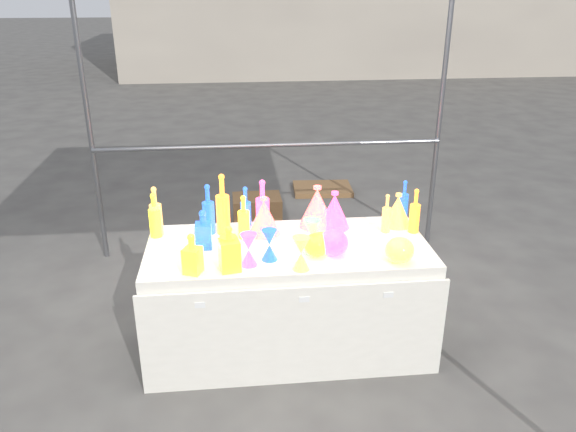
{
  "coord_description": "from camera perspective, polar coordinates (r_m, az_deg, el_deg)",
  "views": [
    {
      "loc": [
        -0.34,
        -3.22,
        2.3
      ],
      "look_at": [
        0.0,
        0.0,
        0.95
      ],
      "focal_mm": 35.0,
      "sensor_mm": 36.0,
      "label": 1
    }
  ],
  "objects": [
    {
      "name": "ground",
      "position": [
        3.97,
        0.0,
        -12.76
      ],
      "size": [
        80.0,
        80.0,
        0.0
      ],
      "primitive_type": "plane",
      "color": "slate",
      "rests_on": "ground"
    },
    {
      "name": "bottle_6",
      "position": [
        3.64,
        -4.52,
        -0.09
      ],
      "size": [
        0.08,
        0.08,
        0.29
      ],
      "primitive_type": null,
      "rotation": [
        0.0,
        0.0,
        0.11
      ],
      "color": "#CD4F13",
      "rests_on": "display_table"
    },
    {
      "name": "hourglass_0",
      "position": [
        3.29,
        -6.04,
        -3.65
      ],
      "size": [
        0.13,
        0.13,
        0.2
      ],
      "primitive_type": null,
      "rotation": [
        0.0,
        0.0,
        0.37
      ],
      "color": "yellow",
      "rests_on": "display_table"
    },
    {
      "name": "bottle_0",
      "position": [
        3.75,
        -13.4,
        0.1
      ],
      "size": [
        0.1,
        0.1,
        0.3
      ],
      "primitive_type": null,
      "rotation": [
        0.0,
        0.0,
        0.37
      ],
      "color": "#CD4F13",
      "rests_on": "display_table"
    },
    {
      "name": "lampshade_3",
      "position": [
        3.91,
        11.08,
        0.67
      ],
      "size": [
        0.24,
        0.24,
        0.23
      ],
      "primitive_type": null,
      "rotation": [
        0.0,
        0.0,
        -0.26
      ],
      "color": "#137864",
      "rests_on": "display_table"
    },
    {
      "name": "hourglass_3",
      "position": [
        3.44,
        2.45,
        -2.09
      ],
      "size": [
        0.14,
        0.14,
        0.22
      ],
      "primitive_type": null,
      "rotation": [
        0.0,
        0.0,
        -0.32
      ],
      "color": "#B023A0",
      "rests_on": "display_table"
    },
    {
      "name": "bottle_7",
      "position": [
        3.77,
        -4.32,
        0.81
      ],
      "size": [
        0.1,
        0.1,
        0.3
      ],
      "primitive_type": null,
      "rotation": [
        0.0,
        0.0,
        0.43
      ],
      "color": "#15783E",
      "rests_on": "display_table"
    },
    {
      "name": "bottle_2",
      "position": [
        3.7,
        -6.66,
        1.21
      ],
      "size": [
        0.1,
        0.1,
        0.42
      ],
      "primitive_type": null,
      "rotation": [
        0.0,
        0.0,
        0.15
      ],
      "color": "yellow",
      "rests_on": "display_table"
    },
    {
      "name": "hourglass_4",
      "position": [
        3.47,
        2.49,
        -2.09
      ],
      "size": [
        0.11,
        0.11,
        0.2
      ],
      "primitive_type": null,
      "rotation": [
        0.0,
        0.0,
        0.12
      ],
      "color": "#CD4F13",
      "rests_on": "display_table"
    },
    {
      "name": "lampshade_0",
      "position": [
        3.7,
        -2.45,
        0.04
      ],
      "size": [
        0.29,
        0.29,
        0.26
      ],
      "primitive_type": null,
      "rotation": [
        0.0,
        0.0,
        -0.4
      ],
      "color": "yellow",
      "rests_on": "display_table"
    },
    {
      "name": "globe_1",
      "position": [
        3.41,
        11.26,
        -3.56
      ],
      "size": [
        0.18,
        0.18,
        0.14
      ],
      "primitive_type": null,
      "rotation": [
        0.0,
        0.0,
        -0.05
      ],
      "color": "#137864",
      "rests_on": "display_table"
    },
    {
      "name": "bottle_3",
      "position": [
        3.74,
        -2.6,
        1.11
      ],
      "size": [
        0.1,
        0.1,
        0.36
      ],
      "primitive_type": null,
      "rotation": [
        0.0,
        0.0,
        0.12
      ],
      "color": "blue",
      "rests_on": "display_table"
    },
    {
      "name": "globe_2",
      "position": [
        3.48,
        3.24,
        -2.8
      ],
      "size": [
        0.19,
        0.19,
        0.12
      ],
      "primitive_type": null,
      "rotation": [
        0.0,
        0.0,
        0.37
      ],
      "color": "yellow",
      "rests_on": "display_table"
    },
    {
      "name": "globe_3",
      "position": [
        3.44,
        4.68,
        -2.86
      ],
      "size": [
        0.24,
        0.24,
        0.15
      ],
      "primitive_type": null,
      "rotation": [
        0.0,
        0.0,
        0.4
      ],
      "color": "blue",
      "rests_on": "display_table"
    },
    {
      "name": "decanter_0",
      "position": [
        3.25,
        -9.71,
        -3.78
      ],
      "size": [
        0.12,
        0.12,
        0.24
      ],
      "primitive_type": null,
      "rotation": [
        0.0,
        0.0,
        -0.4
      ],
      "color": "#CD4F13",
      "rests_on": "display_table"
    },
    {
      "name": "display_table",
      "position": [
        3.76,
        0.02,
        -8.19
      ],
      "size": [
        1.84,
        0.83,
        0.75
      ],
      "color": "white",
      "rests_on": "ground"
    },
    {
      "name": "lampshade_1",
      "position": [
        3.81,
        2.97,
        0.99
      ],
      "size": [
        0.25,
        0.25,
        0.29
      ],
      "primitive_type": null,
      "rotation": [
        0.0,
        0.0,
        -0.02
      ],
      "color": "yellow",
      "rests_on": "display_table"
    },
    {
      "name": "hourglass_5",
      "position": [
        3.36,
        -1.9,
        -2.95
      ],
      "size": [
        0.1,
        0.1,
        0.2
      ],
      "primitive_type": null,
      "rotation": [
        0.0,
        0.0,
        0.02
      ],
      "color": "#15783E",
      "rests_on": "display_table"
    },
    {
      "name": "globe_0",
      "position": [
        3.43,
        2.93,
        -3.04
      ],
      "size": [
        0.17,
        0.17,
        0.13
      ],
      "primitive_type": null,
      "rotation": [
        0.0,
        0.0,
        0.05
      ],
      "color": "#CD4F13",
      "rests_on": "display_table"
    },
    {
      "name": "cardboard_box_flat",
      "position": [
        6.69,
        3.52,
        2.77
      ],
      "size": [
        0.7,
        0.52,
        0.06
      ],
      "primitive_type": "cube",
      "rotation": [
        0.0,
        0.0,
        -0.05
      ],
      "color": "olive",
      "rests_on": "ground"
    },
    {
      "name": "hourglass_1",
      "position": [
        3.3,
        -4.02,
        -3.43
      ],
      "size": [
        0.11,
        0.11,
        0.2
      ],
      "primitive_type": null,
      "rotation": [
        0.0,
        0.0,
        0.09
      ],
      "color": "blue",
      "rests_on": "display_table"
    },
    {
      "name": "bottle_4",
      "position": [
        3.76,
        -13.29,
        0.48
      ],
      "size": [
        0.1,
        0.1,
        0.34
      ],
      "primitive_type": null,
      "rotation": [
        0.0,
        0.0,
        -0.21
      ],
      "color": "#137864",
      "rests_on": "display_table"
    },
    {
      "name": "hourglass_2",
      "position": [
        3.25,
        1.34,
        -3.83
      ],
      "size": [
        0.12,
        0.12,
        0.2
      ],
      "primitive_type": null,
      "rotation": [
        0.0,
        0.0,
        -0.22
      ],
      "color": "#137864",
      "rests_on": "display_table"
    },
    {
      "name": "bottle_8",
      "position": [
        4.03,
        11.7,
        1.66
      ],
      "size": [
        0.07,
        0.07,
        0.28
      ],
      "primitive_type": null,
      "rotation": [
        0.0,
        0.0,
        -0.19
      ],
      "color": "#15783E",
      "rests_on": "display_table"
    },
    {
      "name": "decanter_1",
      "position": [
        3.24,
        -5.98,
        -3.28
      ],
      "size": [
        0.13,
        0.13,
        0.28
      ],
      "primitive_type": null,
      "rotation": [
        0.0,
        0.0,
        0.19
      ],
      "color": "yellow",
      "rests_on": "display_table"
    },
    {
      "name": "bottle_9",
      "position": [
        3.81,
        12.77,
        0.53
      ],
      "size": [
        0.08,
        0.08,
        0.31
      ],
      "primitive_type": null,
      "rotation": [
        0.0,
        0.0,
        -0.26
      ],
      "color": "yellow",
      "rests_on": "display_table"
    },
    {
      "name": "cardboard_box_closed",
      "position": [
        5.61,
        -3.15,
        0.33
      ],
      "size": [
        0.48,
        0.35,
        0.34
      ],
      "primitive_type": "cube",
      "rotation": [
        0.0,
        0.0,
        0.01
      ],
      "color": "olive",
      "rests_on": "ground"
    },
    {
      "name": "decanter_2",
      "position": [
        3.54,
        -8.6,
        -1.32
      ],
      "size": [
        0.1,
        0.1,
        0.25
      ],
      "primitive_type": null,
      "rotation": [
        0.0,
        0.0,
        -0.01
      ],
      "color": "#15783E",
      "rests_on": "display_table"
    },
    {
      "name": "bottle_1",
      "position": [
        3.73,
        -8.1,
        0.71
      ],
      "size": [
        0.1,
        0.1,
        0.34
      ],
      "primitive_type": null,
      "rotation": [
        0.0,
        0.0,
        -0.32
      ],
      "color": "#15783E",
      "rests_on": "display_table"
    },
    {
      "name": "lampshade_2",
      "position": [
        3.81,
        4.74,
        0.66
      ],
      "size": [
        0.23,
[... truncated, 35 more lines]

